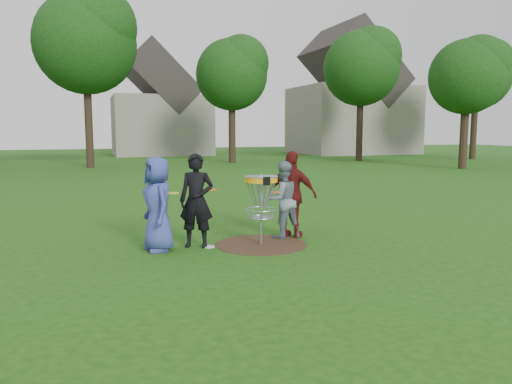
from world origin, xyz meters
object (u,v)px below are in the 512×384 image
object	(u,v)px
player_grey	(283,200)
disc_golf_basket	(261,193)
player_blue	(158,204)
player_maroon	(292,195)
player_black	(197,201)

from	to	relation	value
player_grey	disc_golf_basket	bearing A→B (deg)	32.13
player_grey	disc_golf_basket	xyz separation A→B (m)	(-0.64, -0.45, 0.22)
player_blue	player_grey	distance (m)	2.61
player_grey	player_maroon	size ratio (longest dim) A/B	0.89
disc_golf_basket	player_blue	bearing A→B (deg)	175.57
player_blue	player_black	xyz separation A→B (m)	(0.74, 0.07, 0.02)
player_blue	player_black	size ratio (longest dim) A/B	0.97
player_black	disc_golf_basket	xyz separation A→B (m)	(1.22, -0.22, 0.12)
player_maroon	player_black	bearing A→B (deg)	50.03
player_black	player_grey	world-z (taller)	player_black
disc_golf_basket	player_grey	bearing A→B (deg)	35.33
player_grey	disc_golf_basket	world-z (taller)	player_grey
player_black	disc_golf_basket	distance (m)	1.24
player_blue	player_black	distance (m)	0.74
player_blue	player_maroon	size ratio (longest dim) A/B	0.97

